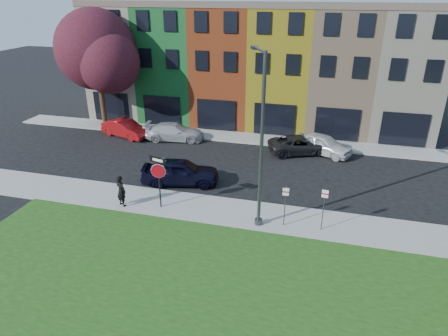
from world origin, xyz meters
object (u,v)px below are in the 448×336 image
(stop_sign, at_px, (158,172))
(street_lamp, at_px, (261,143))
(sedan_near, at_px, (180,172))
(man, at_px, (121,191))

(stop_sign, height_order, street_lamp, street_lamp)
(stop_sign, bearing_deg, sedan_near, 105.34)
(man, xyz_separation_m, sedan_near, (2.14, 3.68, -0.21))
(stop_sign, distance_m, sedan_near, 3.61)
(man, distance_m, street_lamp, 8.53)
(stop_sign, xyz_separation_m, man, (-2.18, -0.39, -1.26))
(stop_sign, relative_size, man, 1.66)
(stop_sign, height_order, man, stop_sign)
(man, bearing_deg, stop_sign, -146.33)
(sedan_near, xyz_separation_m, street_lamp, (5.62, -3.47, 3.74))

